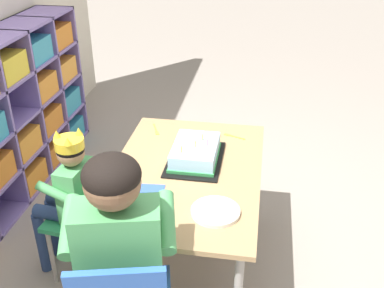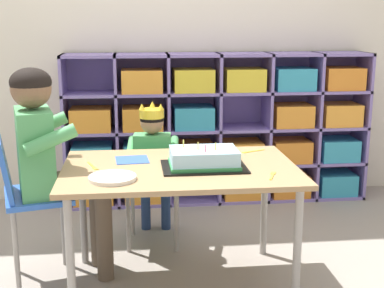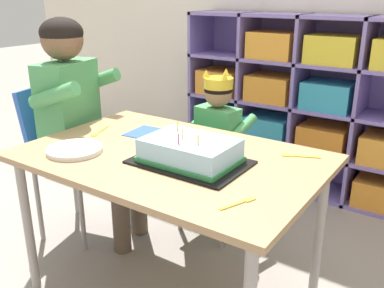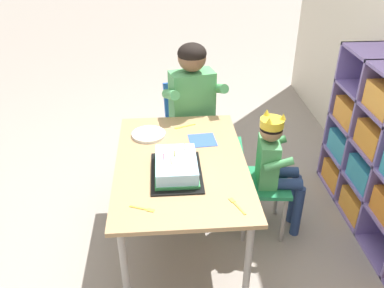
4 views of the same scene
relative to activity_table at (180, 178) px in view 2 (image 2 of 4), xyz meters
name	(u,v)px [view 2 (image 2 of 4)]	position (x,y,z in m)	size (l,w,h in m)	color
ground	(181,284)	(0.00, 0.00, -0.56)	(16.00, 16.00, 0.00)	gray
classroom_back_wall	(161,4)	(0.00, 1.48, 0.84)	(5.00, 0.10, 2.80)	beige
storage_cubby_shelf	(221,132)	(0.41, 1.27, -0.06)	(2.15, 0.30, 1.06)	#7F6BB2
activity_table	(180,178)	(0.00, 0.00, 0.00)	(1.11, 0.73, 0.61)	#A37F56
classroom_chair_blue	(152,186)	(-0.12, 0.47, -0.19)	(0.36, 0.35, 0.60)	#238451
child_with_crown	(153,155)	(-0.11, 0.58, -0.03)	(0.31, 0.31, 0.84)	#4C9E5B
classroom_chair_adult_side	(26,193)	(-0.74, 0.10, -0.08)	(0.40, 0.42, 0.76)	blue
adult_helper_seated	(49,151)	(-0.63, 0.13, 0.12)	(0.47, 0.45, 1.08)	#4C9E5B
birthday_cake_on_tray	(204,160)	(0.11, -0.03, 0.09)	(0.40, 0.27, 0.13)	black
paper_plate_stack	(112,178)	(-0.31, -0.18, 0.06)	(0.21, 0.21, 0.02)	white
paper_napkin_square	(132,160)	(-0.23, 0.14, 0.06)	(0.16, 0.16, 0.00)	#3356B7
fork_near_child_seat	(272,175)	(0.40, -0.20, 0.06)	(0.06, 0.12, 0.00)	yellow
fork_by_napkin	(252,151)	(0.40, 0.25, 0.06)	(0.13, 0.07, 0.00)	yellow
fork_scattered_mid_table	(93,166)	(-0.41, 0.04, 0.06)	(0.06, 0.14, 0.00)	yellow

